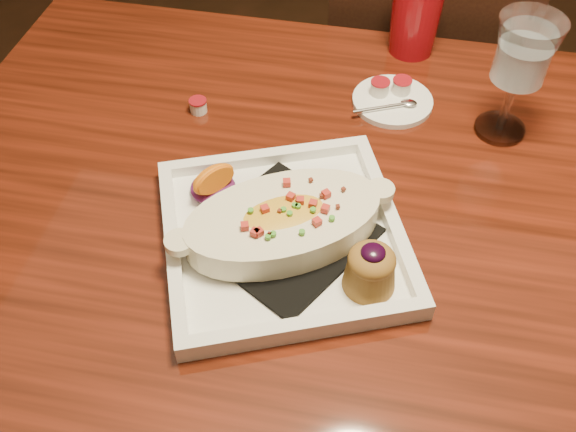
% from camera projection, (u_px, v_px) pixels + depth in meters
% --- Properties ---
extents(floor, '(7.00, 7.00, 0.00)m').
position_uv_depth(floor, '(365.00, 428.00, 1.48)').
color(floor, '#311B10').
rests_on(floor, ground).
extents(table, '(1.50, 0.90, 0.75)m').
position_uv_depth(table, '(403.00, 254.00, 0.99)').
color(table, maroon).
rests_on(table, floor).
extents(chair_far, '(0.42, 0.42, 0.93)m').
position_uv_depth(chair_far, '(417.00, 84.00, 1.50)').
color(chair_far, black).
rests_on(chair_far, floor).
extents(plate, '(0.41, 0.41, 0.08)m').
position_uv_depth(plate, '(288.00, 230.00, 0.85)').
color(plate, white).
rests_on(plate, table).
extents(goblet, '(0.10, 0.10, 0.20)m').
position_uv_depth(goblet, '(522.00, 58.00, 0.92)').
color(goblet, silver).
rests_on(goblet, table).
extents(saucer, '(0.13, 0.13, 0.09)m').
position_uv_depth(saucer, '(391.00, 98.00, 1.07)').
color(saucer, white).
rests_on(saucer, table).
extents(creamer_loose, '(0.03, 0.03, 0.02)m').
position_uv_depth(creamer_loose, '(198.00, 106.00, 1.05)').
color(creamer_loose, silver).
rests_on(creamer_loose, table).
extents(red_tumbler, '(0.09, 0.09, 0.15)m').
position_uv_depth(red_tumbler, '(416.00, 12.00, 1.12)').
color(red_tumbler, '#A90C14').
rests_on(red_tumbler, table).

